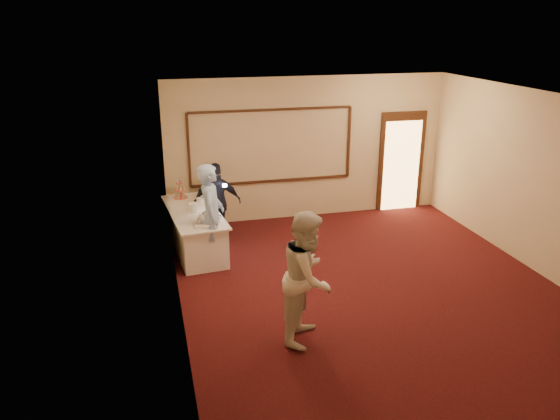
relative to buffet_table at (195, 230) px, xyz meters
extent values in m
plane|color=black|center=(2.57, -2.20, -0.39)|extent=(7.00, 7.00, 0.00)
cube|color=beige|center=(2.57, 1.30, 1.11)|extent=(6.00, 0.04, 3.00)
cube|color=beige|center=(2.57, -5.70, 1.11)|extent=(6.00, 0.04, 3.00)
cube|color=beige|center=(-0.43, -2.20, 1.11)|extent=(0.04, 7.00, 3.00)
cube|color=beige|center=(5.57, -2.20, 1.11)|extent=(0.04, 7.00, 3.00)
cube|color=white|center=(2.57, -2.20, 2.61)|extent=(6.00, 7.00, 0.04)
cube|color=#331C0F|center=(1.77, 1.27, 0.46)|extent=(3.40, 0.04, 0.05)
cube|color=#331C0F|center=(1.77, 1.27, 1.96)|extent=(3.40, 0.04, 0.05)
cube|color=#331C0F|center=(0.07, 1.27, 1.21)|extent=(0.05, 0.04, 1.50)
cube|color=#331C0F|center=(3.47, 1.27, 1.21)|extent=(0.05, 0.04, 1.50)
cube|color=#331C0F|center=(4.72, 1.26, 0.71)|extent=(1.05, 0.06, 2.20)
cube|color=#FFBF66|center=(4.72, 1.23, 0.61)|extent=(0.85, 0.02, 2.00)
cube|color=white|center=(0.00, 0.00, -0.02)|extent=(0.98, 2.17, 0.74)
cube|color=white|center=(0.00, 0.00, 0.37)|extent=(1.09, 2.29, 0.03)
cube|color=silver|center=(0.19, -0.72, 0.40)|extent=(0.49, 0.56, 0.04)
ellipsoid|color=silver|center=(0.19, -0.72, 0.50)|extent=(0.32, 0.32, 0.14)
cube|color=silver|center=(0.29, -0.57, 0.43)|extent=(0.09, 0.34, 0.01)
cylinder|color=#DC5B54|center=(-0.17, 0.84, 0.57)|extent=(0.02, 0.02, 0.37)
cylinder|color=#DC5B54|center=(-0.17, 0.84, 0.39)|extent=(0.28, 0.28, 0.01)
cylinder|color=#DC5B54|center=(-0.17, 0.84, 0.54)|extent=(0.21, 0.21, 0.01)
cylinder|color=#DC5B54|center=(-0.17, 0.84, 0.68)|extent=(0.15, 0.15, 0.01)
cylinder|color=white|center=(0.01, -0.03, 0.46)|extent=(0.18, 0.18, 0.15)
cylinder|color=white|center=(0.01, -0.03, 0.54)|extent=(0.19, 0.19, 0.01)
cylinder|color=white|center=(0.17, 0.28, 0.45)|extent=(0.16, 0.16, 0.14)
cylinder|color=white|center=(0.17, 0.28, 0.52)|extent=(0.17, 0.17, 0.01)
cylinder|color=white|center=(0.24, -0.37, 0.39)|extent=(0.26, 0.26, 0.01)
cylinder|color=olive|center=(0.24, -0.37, 0.42)|extent=(0.22, 0.22, 0.04)
imported|color=#95B9F7|center=(0.24, -0.76, 0.53)|extent=(0.56, 0.74, 1.83)
imported|color=white|center=(1.17, -3.33, 0.51)|extent=(1.04, 1.10, 1.80)
imported|color=black|center=(0.49, 0.37, 0.39)|extent=(0.93, 0.45, 1.55)
cube|color=white|center=(0.60, 0.10, 0.80)|extent=(0.08, 0.05, 0.05)
camera|label=1|loc=(-0.75, -9.50, 3.73)|focal=35.00mm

